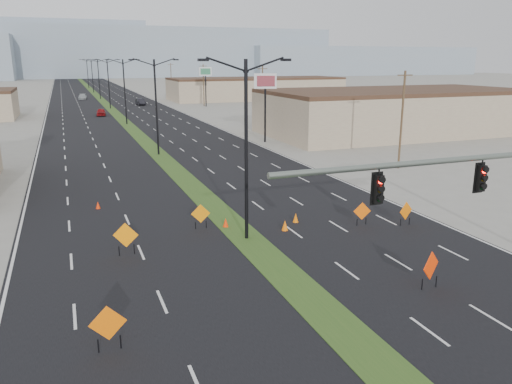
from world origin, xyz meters
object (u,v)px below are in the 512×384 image
object	(u,v)px
car_mid	(140,102)
construction_sign_2	(201,215)
construction_sign_3	(431,267)
cone_3	(98,205)
construction_sign_1	(126,236)
streetlight_1	(156,104)
car_left	(101,112)
streetlight_5	(92,75)
cone_1	(226,223)
cone_0	(285,225)
construction_sign_0	(108,325)
streetlight_4	(99,78)
construction_sign_4	(406,212)
streetlight_6	(88,73)
streetlight_0	(246,145)
cone_2	(296,218)
streetlight_2	(125,90)
pole_sign_east_near	(265,87)
car_far	(83,97)
streetlight_3	(109,82)
pole_sign_east_far	(205,75)
construction_sign_5	(362,212)

from	to	relation	value
car_mid	construction_sign_2	bearing A→B (deg)	-100.33
construction_sign_3	cone_3	xyz separation A→B (m)	(-13.01, 18.23, -0.78)
construction_sign_1	construction_sign_2	xyz separation A→B (m)	(4.74, 2.71, -0.15)
streetlight_1	construction_sign_3	bearing A→B (deg)	-81.61
car_left	construction_sign_3	xyz separation A→B (m)	(8.33, -79.32, 0.39)
construction_sign_3	car_mid	bearing A→B (deg)	65.22
streetlight_5	cone_1	world-z (taller)	streetlight_5
streetlight_1	cone_0	size ratio (longest dim) A/B	15.31
construction_sign_0	cone_0	bearing A→B (deg)	41.59
streetlight_4	construction_sign_0	distance (m)	121.37
car_left	construction_sign_4	bearing A→B (deg)	-74.46
streetlight_6	streetlight_0	bearing A→B (deg)	-90.00
streetlight_4	cone_1	size ratio (longest dim) A/B	16.58
construction_sign_4	cone_2	world-z (taller)	construction_sign_4
construction_sign_3	streetlight_4	bearing A→B (deg)	68.78
streetlight_6	cone_2	distance (m)	166.44
car_left	construction_sign_2	bearing A→B (deg)	-83.91
streetlight_1	car_left	distance (m)	42.68
cone_1	streetlight_6	bearing A→B (deg)	89.82
streetlight_0	streetlight_4	distance (m)	112.00
streetlight_2	construction_sign_4	size ratio (longest dim) A/B	6.63
streetlight_0	pole_sign_east_near	size ratio (longest dim) A/B	1.20
cone_0	cone_2	bearing A→B (deg)	42.83
construction_sign_4	car_mid	bearing A→B (deg)	75.92
streetlight_2	construction_sign_0	bearing A→B (deg)	-97.36
streetlight_0	construction_sign_4	xyz separation A→B (m)	(9.99, -1.27, -4.53)
streetlight_4	car_far	xyz separation A→B (m)	(-4.37, 0.16, -4.72)
streetlight_0	streetlight_3	world-z (taller)	same
car_far	construction_sign_1	xyz separation A→B (m)	(-2.37, -112.23, 0.35)
construction_sign_0	streetlight_6	bearing A→B (deg)	88.11
streetlight_3	car_far	world-z (taller)	streetlight_3
streetlight_0	pole_sign_east_far	size ratio (longest dim) A/B	1.20
car_far	cone_2	world-z (taller)	car_far
streetlight_3	pole_sign_east_far	bearing A→B (deg)	-5.90
streetlight_1	cone_3	distance (m)	20.88
streetlight_6	construction_sign_2	size ratio (longest dim) A/B	6.51
streetlight_4	construction_sign_4	size ratio (longest dim) A/B	6.63
construction_sign_5	cone_0	bearing A→B (deg)	-175.55
streetlight_6	car_mid	distance (m)	78.25
streetlight_6	pole_sign_east_far	size ratio (longest dim) A/B	1.20
car_far	pole_sign_east_far	xyz separation A→B (m)	(24.53, -30.25, 6.07)
streetlight_0	car_left	xyz separation A→B (m)	(-2.87, 70.32, -4.76)
construction_sign_1	cone_2	bearing A→B (deg)	29.89
streetlight_3	construction_sign_2	xyz separation A→B (m)	(-2.00, -81.35, -4.52)
streetlight_0	pole_sign_east_far	distance (m)	84.37
construction_sign_2	cone_0	distance (m)	5.13
streetlight_0	construction_sign_0	distance (m)	13.07
construction_sign_0	cone_2	bearing A→B (deg)	41.81
construction_sign_1	cone_2	xyz separation A→B (m)	(10.64, 1.75, -0.74)
car_far	construction_sign_4	bearing A→B (deg)	-78.37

